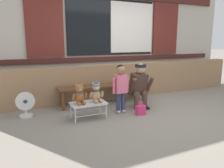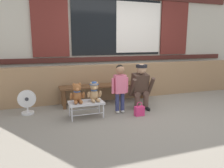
{
  "view_description": "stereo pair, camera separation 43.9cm",
  "coord_description": "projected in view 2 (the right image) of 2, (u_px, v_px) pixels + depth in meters",
  "views": [
    {
      "loc": [
        -2.44,
        -3.37,
        1.4
      ],
      "look_at": [
        -0.61,
        0.54,
        0.55
      ],
      "focal_mm": 34.88,
      "sensor_mm": 36.0,
      "label": 1
    },
    {
      "loc": [
        -2.03,
        -3.54,
        1.4
      ],
      "look_at": [
        -0.61,
        0.54,
        0.55
      ],
      "focal_mm": 34.88,
      "sensor_mm": 36.0,
      "label": 2
    }
  ],
  "objects": [
    {
      "name": "ground_plane",
      "position": [
        151.0,
        115.0,
        4.2
      ],
      "size": [
        60.0,
        60.0,
        0.0
      ],
      "primitive_type": "plane",
      "color": "gray"
    },
    {
      "name": "floor_fan",
      "position": [
        27.0,
        102.0,
        4.21
      ],
      "size": [
        0.34,
        0.24,
        0.48
      ],
      "color": "silver",
      "rests_on": "ground"
    },
    {
      "name": "wooden_bench_long",
      "position": [
        107.0,
        87.0,
        4.93
      ],
      "size": [
        2.1,
        0.4,
        0.44
      ],
      "color": "brown",
      "rests_on": "ground"
    },
    {
      "name": "handbag_on_ground",
      "position": [
        139.0,
        111.0,
        4.15
      ],
      "size": [
        0.18,
        0.11,
        0.27
      ],
      "color": "#E53370",
      "rests_on": "ground"
    },
    {
      "name": "brick_low_wall",
      "position": [
        123.0,
        81.0,
        5.44
      ],
      "size": [
        7.11,
        0.25,
        0.85
      ],
      "primitive_type": "cube",
      "color": "#997551",
      "rests_on": "ground"
    },
    {
      "name": "teddy_bear_with_hat",
      "position": [
        94.0,
        92.0,
        4.04
      ],
      "size": [
        0.28,
        0.27,
        0.36
      ],
      "color": "tan",
      "rests_on": "small_display_bench"
    },
    {
      "name": "shop_facade",
      "position": [
        117.0,
        25.0,
        5.65
      ],
      "size": [
        7.25,
        0.26,
        3.61
      ],
      "color": "#B7B2A3",
      "rests_on": "ground"
    },
    {
      "name": "child_standing",
      "position": [
        120.0,
        83.0,
        4.24
      ],
      "size": [
        0.35,
        0.18,
        0.96
      ],
      "color": "navy",
      "rests_on": "ground"
    },
    {
      "name": "adult_crouching",
      "position": [
        141.0,
        86.0,
        4.53
      ],
      "size": [
        0.5,
        0.49,
        0.95
      ],
      "color": "brown",
      "rests_on": "ground"
    },
    {
      "name": "teddy_bear_plain",
      "position": [
        77.0,
        94.0,
        3.94
      ],
      "size": [
        0.28,
        0.26,
        0.36
      ],
      "color": "#93562D",
      "rests_on": "small_display_bench"
    },
    {
      "name": "small_display_bench",
      "position": [
        86.0,
        103.0,
        4.03
      ],
      "size": [
        0.64,
        0.36,
        0.3
      ],
      "color": "silver",
      "rests_on": "ground"
    }
  ]
}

